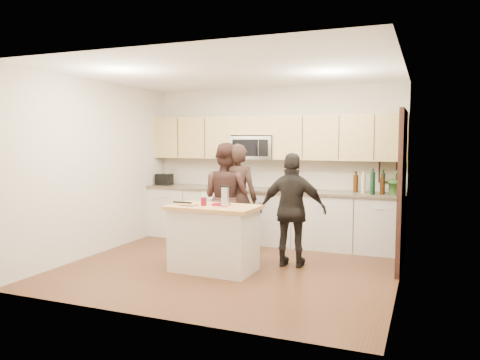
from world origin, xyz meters
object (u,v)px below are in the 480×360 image
at_px(woman_left, 238,199).
at_px(woman_center, 227,198).
at_px(woman_right, 293,210).
at_px(island, 214,238).
at_px(toaster, 164,179).

bearing_deg(woman_left, woman_center, 11.61).
distance_m(woman_left, woman_right, 1.10).
distance_m(woman_center, woman_right, 1.24).
distance_m(island, woman_right, 1.18).
xyz_separation_m(woman_left, woman_right, (1.01, -0.43, -0.06)).
relative_size(woman_center, woman_right, 1.08).
height_order(toaster, woman_right, woman_right).
relative_size(toaster, woman_right, 0.17).
height_order(island, woman_left, woman_left).
bearing_deg(island, toaster, 137.11).
bearing_deg(woman_left, island, 90.74).
xyz_separation_m(island, woman_right, (0.94, 0.62, 0.35)).
xyz_separation_m(toaster, woman_center, (1.67, -0.90, -0.17)).
bearing_deg(island, woman_left, 95.96).
bearing_deg(toaster, woman_left, -24.98).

